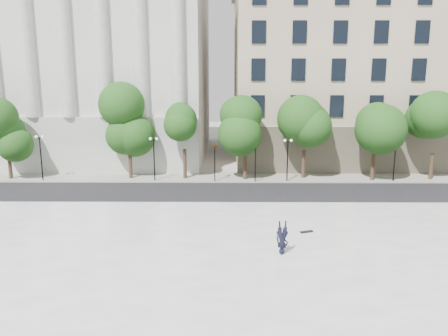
# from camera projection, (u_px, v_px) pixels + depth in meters

# --- Properties ---
(ground) EXTENTS (160.00, 160.00, 0.00)m
(ground) POSITION_uv_depth(u_px,v_px,m) (207.00, 296.00, 20.36)
(ground) COLOR #B8B5AE
(ground) RESTS_ON ground
(plaza) EXTENTS (44.00, 22.00, 0.45)m
(plaza) POSITION_uv_depth(u_px,v_px,m) (210.00, 264.00, 23.25)
(plaza) COLOR white
(plaza) RESTS_ON ground
(street) EXTENTS (60.00, 8.00, 0.02)m
(street) POSITION_uv_depth(u_px,v_px,m) (217.00, 194.00, 37.97)
(street) COLOR black
(street) RESTS_ON ground
(far_sidewalk) EXTENTS (60.00, 4.00, 0.12)m
(far_sidewalk) POSITION_uv_depth(u_px,v_px,m) (218.00, 178.00, 43.83)
(far_sidewalk) COLOR #A19E95
(far_sidewalk) RESTS_ON ground
(building_west) EXTENTS (31.50, 27.65, 25.60)m
(building_west) POSITION_uv_depth(u_px,v_px,m) (87.00, 54.00, 55.59)
(building_west) COLOR silver
(building_west) RESTS_ON ground
(building_east) EXTENTS (36.00, 26.15, 23.00)m
(building_east) POSITION_uv_depth(u_px,v_px,m) (376.00, 68.00, 55.99)
(building_east) COLOR beige
(building_east) RESTS_ON ground
(traffic_light_west) EXTENTS (0.43, 1.84, 4.24)m
(traffic_light_west) POSITION_uv_depth(u_px,v_px,m) (215.00, 144.00, 41.41)
(traffic_light_west) COLOR black
(traffic_light_west) RESTS_ON ground
(traffic_light_east) EXTENTS (0.97, 1.67, 4.17)m
(traffic_light_east) POSITION_uv_depth(u_px,v_px,m) (256.00, 145.00, 41.40)
(traffic_light_east) COLOR black
(traffic_light_east) RESTS_ON ground
(person_lying) EXTENTS (0.71, 1.89, 0.51)m
(person_lying) POSITION_uv_depth(u_px,v_px,m) (282.00, 249.00, 24.02)
(person_lying) COLOR black
(person_lying) RESTS_ON plaza
(skateboard) EXTENTS (0.87, 0.49, 0.09)m
(skateboard) POSITION_uv_depth(u_px,v_px,m) (307.00, 232.00, 27.37)
(skateboard) COLOR black
(skateboard) RESTS_ON plaza
(street_trees) EXTENTS (45.45, 5.16, 7.90)m
(street_trees) POSITION_uv_depth(u_px,v_px,m) (238.00, 126.00, 42.25)
(street_trees) COLOR #382619
(street_trees) RESTS_ON ground
(lamp_posts) EXTENTS (34.98, 0.28, 4.53)m
(lamp_posts) POSITION_uv_depth(u_px,v_px,m) (218.00, 151.00, 41.85)
(lamp_posts) COLOR black
(lamp_posts) RESTS_ON ground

